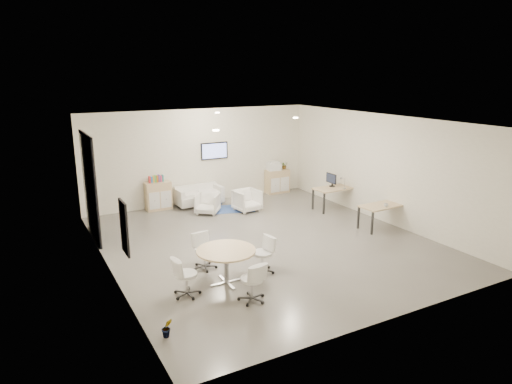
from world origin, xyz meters
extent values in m
cube|color=#605D57|center=(0.00, 0.00, -0.40)|extent=(8.00, 9.00, 0.80)
cube|color=white|center=(0.00, 0.00, 3.60)|extent=(8.00, 9.00, 0.80)
cube|color=beige|center=(0.00, 4.90, 1.60)|extent=(8.00, 0.80, 3.20)
cube|color=beige|center=(0.00, -4.90, 1.60)|extent=(8.00, 0.80, 3.20)
cube|color=beige|center=(-4.40, 0.00, 1.60)|extent=(0.80, 9.00, 3.20)
cube|color=beige|center=(4.40, 0.00, 1.60)|extent=(0.80, 9.00, 3.20)
cube|color=black|center=(-3.96, 2.50, 1.43)|extent=(0.02, 1.90, 2.85)
cube|color=black|center=(-3.94, 2.50, 2.81)|extent=(0.06, 1.90, 0.08)
cube|color=black|center=(-3.94, 1.59, 1.43)|extent=(0.06, 0.08, 2.85)
cube|color=black|center=(-3.94, 3.41, 1.43)|extent=(0.06, 0.08, 2.85)
cube|color=black|center=(-3.94, 2.65, 1.43)|extent=(0.06, 0.07, 2.85)
cube|color=#B2B2B7|center=(-3.90, 2.05, 1.05)|extent=(0.04, 0.60, 0.05)
cube|color=black|center=(-3.98, -1.60, 1.55)|extent=(0.04, 0.54, 1.04)
cube|color=white|center=(-3.95, -1.60, 1.55)|extent=(0.01, 0.46, 0.96)
cube|color=#E25564|center=(-3.95, -1.60, 1.35)|extent=(0.01, 0.32, 0.30)
cube|color=black|center=(0.50, 4.46, 1.75)|extent=(0.98, 0.05, 0.58)
cube|color=#92A4FD|center=(0.50, 4.44, 1.75)|extent=(0.90, 0.01, 0.50)
cylinder|color=#FFEAC6|center=(-1.80, -1.00, 3.18)|extent=(0.14, 0.14, 0.03)
cylinder|color=#FFEAC6|center=(1.20, 0.50, 3.18)|extent=(0.14, 0.14, 0.03)
cylinder|color=#FFEAC6|center=(0.00, 3.00, 3.18)|extent=(0.14, 0.14, 0.03)
cube|color=tan|center=(-1.61, 4.26, 0.46)|extent=(0.82, 0.41, 0.93)
cube|color=silver|center=(-1.80, 4.05, 0.37)|extent=(0.35, 0.02, 0.56)
cube|color=silver|center=(-1.42, 4.05, 0.37)|extent=(0.35, 0.02, 0.56)
cube|color=tan|center=(2.93, 4.26, 0.44)|extent=(0.88, 0.41, 0.88)
cube|color=silver|center=(2.73, 4.05, 0.35)|extent=(0.37, 0.02, 0.53)
cube|color=silver|center=(3.13, 4.05, 0.35)|extent=(0.37, 0.02, 0.53)
cube|color=red|center=(-1.87, 4.26, 1.04)|extent=(0.04, 0.14, 0.22)
cube|color=#337FCC|center=(-1.80, 4.26, 1.04)|extent=(0.04, 0.14, 0.22)
cube|color=gold|center=(-1.74, 4.26, 1.04)|extent=(0.04, 0.14, 0.22)
cube|color=#4CB24C|center=(-1.68, 4.26, 1.04)|extent=(0.04, 0.14, 0.22)
cube|color=#CC6619|center=(-1.62, 4.26, 1.04)|extent=(0.04, 0.14, 0.22)
cube|color=purple|center=(-1.56, 4.26, 1.04)|extent=(0.04, 0.14, 0.22)
cube|color=#E54C7F|center=(-1.50, 4.26, 1.04)|extent=(0.04, 0.14, 0.22)
cube|color=teal|center=(-1.43, 4.26, 1.04)|extent=(0.04, 0.14, 0.22)
cube|color=white|center=(2.77, 4.26, 1.01)|extent=(0.51, 0.44, 0.27)
cube|color=white|center=(2.77, 4.26, 1.18)|extent=(0.38, 0.33, 0.06)
cube|color=white|center=(-0.27, 4.07, 0.24)|extent=(1.57, 0.84, 0.29)
cube|color=white|center=(-0.27, 4.37, 0.53)|extent=(1.55, 0.25, 0.29)
cube|color=white|center=(-0.98, 4.07, 0.38)|extent=(0.17, 0.77, 0.58)
cube|color=white|center=(0.43, 4.07, 0.38)|extent=(0.17, 0.77, 0.58)
cube|color=navy|center=(0.51, 3.15, 0.01)|extent=(1.60, 1.28, 0.01)
imported|color=white|center=(-0.37, 3.10, 0.36)|extent=(0.95, 0.94, 0.71)
imported|color=white|center=(0.87, 2.73, 0.38)|extent=(0.82, 0.78, 0.77)
cube|color=tan|center=(3.50, 1.56, 0.71)|extent=(1.43, 0.76, 0.04)
cube|color=black|center=(2.85, 1.26, 0.34)|extent=(0.05, 0.05, 0.69)
cube|color=black|center=(4.15, 1.26, 0.34)|extent=(0.05, 0.05, 0.69)
cube|color=black|center=(2.85, 1.86, 0.34)|extent=(0.05, 0.05, 0.69)
cube|color=black|center=(4.15, 1.86, 0.34)|extent=(0.05, 0.05, 0.69)
cube|color=tan|center=(3.50, -0.62, 0.68)|extent=(1.37, 0.73, 0.04)
cube|color=black|center=(2.88, -0.91, 0.33)|extent=(0.05, 0.05, 0.66)
cube|color=black|center=(4.12, -0.91, 0.33)|extent=(0.05, 0.05, 0.66)
cube|color=black|center=(2.88, -0.33, 0.33)|extent=(0.05, 0.05, 0.66)
cube|color=black|center=(4.12, -0.33, 0.33)|extent=(0.05, 0.05, 0.66)
cylinder|color=black|center=(3.50, 1.71, 0.74)|extent=(0.20, 0.20, 0.02)
cube|color=black|center=(3.50, 1.71, 0.86)|extent=(0.04, 0.03, 0.24)
cube|color=black|center=(3.45, 1.71, 1.01)|extent=(0.03, 0.50, 0.32)
cylinder|color=tan|center=(-1.95, -1.73, 0.74)|extent=(1.26, 1.26, 0.04)
cylinder|color=#B2B2B7|center=(-1.95, -1.73, 0.36)|extent=(0.10, 0.10, 0.72)
cube|color=#B2B2B7|center=(-1.95, -1.73, 0.01)|extent=(0.73, 0.06, 0.03)
cube|color=#B2B2B7|center=(-1.95, -1.73, 0.01)|extent=(0.06, 0.73, 0.03)
imported|color=#3F7F3F|center=(3.24, 4.27, 0.99)|extent=(0.28, 0.31, 0.22)
imported|color=#3F7F3F|center=(-3.70, -3.11, 0.08)|extent=(0.22, 0.36, 0.15)
imported|color=white|center=(3.44, -0.81, 0.76)|extent=(0.13, 0.11, 0.12)
camera|label=1|loc=(-5.66, -9.89, 4.37)|focal=32.00mm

